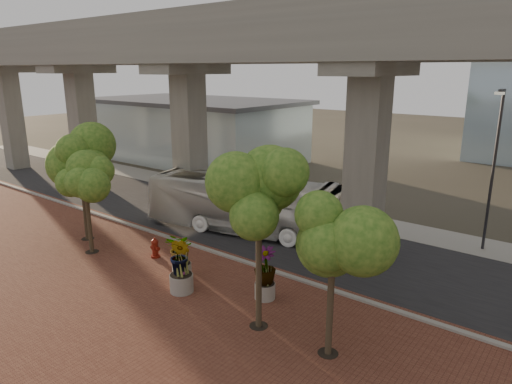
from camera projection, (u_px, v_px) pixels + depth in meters
The scene contains 18 objects.
ground at pixel (243, 244), 25.08m from camera, with size 160.00×160.00×0.00m, color #343126.
brick_plaza at pixel (121, 299), 18.97m from camera, with size 70.00×13.00×0.06m, color brown.
asphalt_road at pixel (265, 234), 26.59m from camera, with size 90.00×8.00×0.04m, color black.
curb_strip at pixel (218, 254), 23.53m from camera, with size 70.00×0.25×0.16m, color gray.
far_sidewalk at pixel (314, 211), 30.78m from camera, with size 90.00×3.00×0.06m, color gray.
transit_viaduct at pixel (266, 107), 24.71m from camera, with size 72.00×5.60×12.40m.
station_pavilion at pixel (193, 129), 48.30m from camera, with size 23.00×13.00×6.30m.
transit_bus at pixel (245, 205), 26.54m from camera, with size 2.82×12.02×3.35m, color silver.
fire_hydrant at pixel (155, 248), 23.05m from camera, with size 0.52×0.47×1.03m.
planter_front at pixel (181, 251), 20.61m from camera, with size 1.95×1.95×2.14m.
planter_right at pixel (265, 268), 18.66m from camera, with size 2.11×2.11×2.26m.
planter_left at pixel (180, 259), 19.20m from camera, with size 2.24×2.24×2.47m.
street_tree_far_west at pixel (80, 160), 24.51m from camera, with size 4.10×4.10×6.41m.
street_tree_near_west at pixel (85, 179), 22.82m from camera, with size 2.98×2.98×5.27m.
street_tree_near_east at pixel (259, 197), 15.65m from camera, with size 3.93×3.93×6.78m.
street_tree_far_east at pixel (333, 237), 14.24m from camera, with size 3.38×3.38×5.70m.
streetlamp_west at pixel (197, 130), 34.82m from camera, with size 0.41×1.19×8.23m.
streetlamp_east at pixel (494, 160), 22.93m from camera, with size 0.41×1.21×8.34m.
Camera 1 is at (14.98, -18.08, 9.28)m, focal length 32.00 mm.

